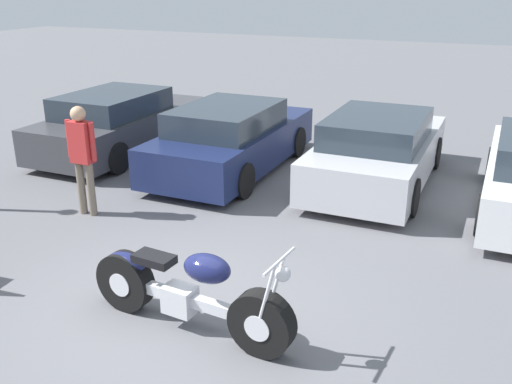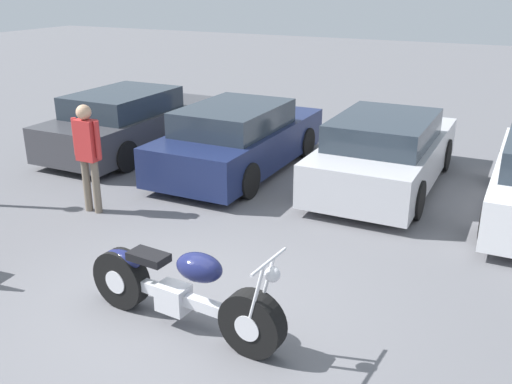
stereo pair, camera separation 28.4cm
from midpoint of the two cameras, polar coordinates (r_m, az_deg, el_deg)
name	(u,v)px [view 2 (the right image)]	position (r m, az deg, el deg)	size (l,w,h in m)	color
ground_plane	(184,311)	(6.54, -5.96, -11.75)	(60.00, 60.00, 0.00)	slate
motorcycle	(181,291)	(6.06, -6.21, -9.82)	(2.40, 0.66, 1.08)	black
parked_car_dark_grey	(130,122)	(12.45, -11.83, 6.87)	(1.84, 4.23, 1.30)	#3D3D42
parked_car_navy	(239,139)	(10.87, -0.95, 5.32)	(1.84, 4.23, 1.30)	#19234C
parked_car_silver	(385,152)	(10.31, 13.55, 3.88)	(1.84, 4.23, 1.30)	#BCBCC1
person_standing	(88,149)	(9.08, -15.63, 4.12)	(0.52, 0.23, 1.72)	#726656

